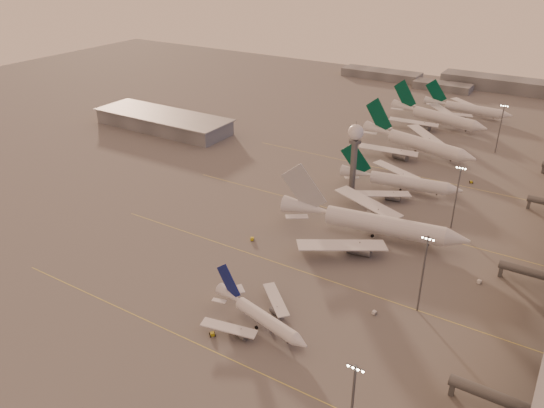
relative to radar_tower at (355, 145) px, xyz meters
The scene contains 22 objects.
ground 121.92m from the radar_tower, 92.39° to the right, with size 700.00×700.00×0.00m, color #585555.
taxiway_markings 71.83m from the radar_tower, 68.66° to the right, with size 180.00×185.25×0.02m.
hangar 127.68m from the radar_tower, behind, with size 82.00×27.00×8.50m.
radar_tower is the anchor object (origin of this frame).
mast_a 131.38m from the radar_tower, 66.17° to the right, with size 3.60×0.56×25.00m.
mast_b 82.32m from the radar_tower, 52.43° to the right, with size 3.60×0.56×25.00m.
mast_c 46.66m from the radar_tower, 12.53° to the right, with size 3.60×0.56×25.00m.
mast_d 91.11m from the radar_tower, 61.74° to the left, with size 3.60×0.56×25.00m.
distant_horizon 205.86m from the radar_tower, 90.67° to the left, with size 165.00×37.50×9.00m.
narrowbody_mid 97.81m from the radar_tower, 81.06° to the right, with size 35.01×27.62×13.90m.
widebody_white 42.72m from the radar_tower, 55.71° to the right, with size 68.64×54.63×24.24m.
greentail_a 26.92m from the radar_tower, 31.00° to the left, with size 52.23×41.90×19.05m.
greentail_b 60.81m from the radar_tower, 80.79° to the left, with size 62.95×50.19×23.36m.
greentail_c 108.16m from the radar_tower, 87.12° to the left, with size 60.18×47.94×22.41m.
greentail_d 136.81m from the radar_tower, 83.56° to the left, with size 53.76×43.29×19.52m.
gsv_tug_mid 107.44m from the radar_tower, 86.68° to the right, with size 4.13×3.95×1.03m.
gsv_truck_b 86.17m from the radar_tower, 61.13° to the right, with size 5.98×3.25×2.29m.
gsv_truck_c 61.60m from the radar_tower, 102.35° to the right, with size 6.61×4.78×2.53m.
gsv_catering_b 77.33m from the radar_tower, 33.70° to the right, with size 5.93×3.82×4.49m.
gsv_tug_far 36.37m from the radar_tower, 65.41° to the right, with size 2.51×3.83×1.04m.
gsv_truck_d 29.90m from the radar_tower, behind, with size 2.22×5.55×2.22m.
gsv_tug_hangar 58.30m from the radar_tower, 40.10° to the left, with size 3.87×3.08×0.96m.
Camera 1 is at (84.37, -72.55, 97.04)m, focal length 35.00 mm.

